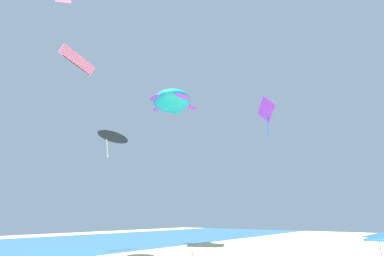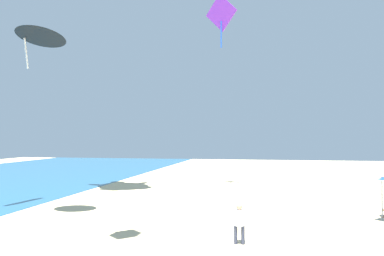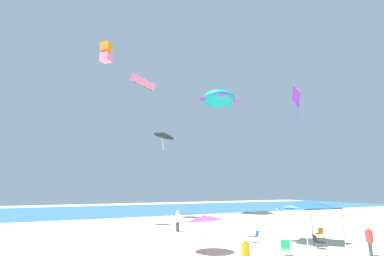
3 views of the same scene
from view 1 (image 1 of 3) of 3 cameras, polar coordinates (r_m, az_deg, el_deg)
ocean_strip at (r=42.21m, az=-31.52°, el=-18.96°), size 120.00×28.88×0.02m
kite_turtle_teal at (r=37.05m, az=-3.82°, el=5.07°), size 7.49×7.44×2.64m
kite_delta_black at (r=27.93m, az=-14.85°, el=-1.22°), size 3.34×3.31×2.56m
kite_diamond_purple at (r=36.38m, az=14.12°, el=3.28°), size 1.60×2.99×4.76m
kite_parafoil_pink at (r=34.09m, az=-21.20°, el=12.03°), size 3.99×0.85×2.40m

